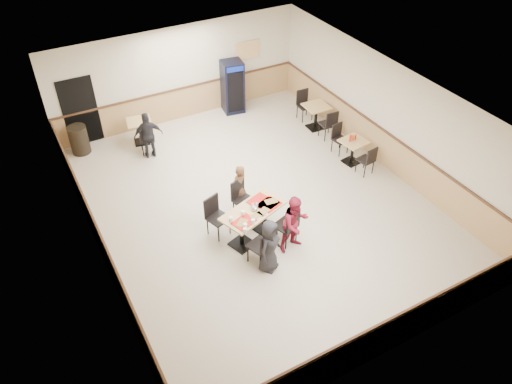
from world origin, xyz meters
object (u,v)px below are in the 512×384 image
side_table_near (353,148)px  pepsi_cooler (233,87)px  diner_woman_right (295,224)px  trash_bin (79,140)px  side_table_far (316,113)px  back_table (140,128)px  main_table (253,219)px  diner_man_opposite (239,188)px  diner_woman_left (269,246)px  lone_diner (148,135)px

side_table_near → pepsi_cooler: 4.59m
diner_woman_right → trash_bin: 7.17m
side_table_far → back_table: (-5.05, 1.83, -0.03)m
main_table → diner_man_opposite: bearing=62.1°
diner_man_opposite → diner_woman_left: bearing=59.9°
lone_diner → side_table_far: bearing=176.8°
lone_diner → pepsi_cooler: 3.51m
side_table_near → trash_bin: trash_bin is taller
diner_woman_right → pepsi_cooler: pepsi_cooler is taller
diner_man_opposite → trash_bin: bearing=-78.0°
lone_diner → main_table: bearing=110.7°
main_table → trash_bin: 6.19m
main_table → diner_man_opposite: (0.17, 1.04, 0.12)m
main_table → diner_woman_right: bearing=-67.6°
side_table_far → main_table: bearing=-140.2°
pepsi_cooler → diner_woman_left: bearing=-101.5°
trash_bin → side_table_near: bearing=-32.6°
trash_bin → diner_man_opposite: bearing=-57.3°
diner_woman_right → side_table_near: bearing=27.2°
diner_woman_left → side_table_near: (4.08, 2.37, -0.19)m
diner_woman_right → side_table_far: size_ratio=1.87×
side_table_near → diner_man_opposite: bearing=-175.7°
diner_woman_left → pepsi_cooler: pepsi_cooler is taller
diner_man_opposite → lone_diner: lone_diner is taller
diner_man_opposite → lone_diner: 3.53m
diner_woman_right → trash_bin: size_ratio=1.71×
main_table → diner_woman_right: 1.03m
side_table_near → pepsi_cooler: bearing=110.7°
diner_woman_left → pepsi_cooler: 7.09m
lone_diner → back_table: lone_diner is taller
main_table → diner_woman_left: size_ratio=1.27×
main_table → trash_bin: bearing=97.6°
main_table → lone_diner: 4.48m
side_table_near → trash_bin: 7.87m
diner_woman_right → back_table: bearing=100.0°
diner_woman_left → trash_bin: diner_woman_left is taller
pepsi_cooler → trash_bin: (-5.01, -0.04, -0.43)m
main_table → side_table_near: main_table is taller
lone_diner → diner_woman_right: bearing=115.8°
diner_woman_right → trash_bin: (-3.38, 6.32, -0.30)m
main_table → pepsi_cooler: pepsi_cooler is taller
diner_man_opposite → side_table_far: diner_man_opposite is taller
back_table → pepsi_cooler: (3.29, 0.39, 0.37)m
diner_woman_left → side_table_near: diner_woman_left is taller
diner_man_opposite → side_table_far: 4.53m
diner_woman_right → side_table_near: diner_woman_right is taller
diner_woman_left → trash_bin: bearing=79.5°
main_table → pepsi_cooler: bearing=49.3°
diner_woman_right → side_table_far: (3.40, 4.14, -0.21)m
diner_woman_right → pepsi_cooler: (1.63, 6.36, 0.13)m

